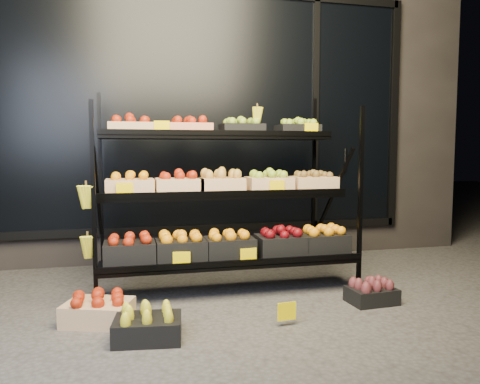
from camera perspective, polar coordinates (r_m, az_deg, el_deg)
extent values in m
plane|color=#514F4C|center=(3.51, 0.22, -14.03)|extent=(24.00, 24.00, 0.00)
cube|color=#2D2826|center=(5.91, -5.90, 10.88)|extent=(6.00, 2.00, 3.50)
cube|color=black|center=(4.88, -4.26, 9.76)|extent=(4.20, 0.04, 2.40)
cube|color=black|center=(4.91, -4.13, -4.43)|extent=(4.30, 0.06, 0.08)
cube|color=black|center=(5.63, 18.21, 8.90)|extent=(0.08, 0.06, 2.50)
cube|color=black|center=(5.19, 9.14, 9.43)|extent=(0.06, 0.06, 2.50)
cylinder|color=black|center=(5.30, 12.69, 3.87)|extent=(0.02, 0.02, 0.25)
cube|color=black|center=(3.43, -17.40, -1.83)|extent=(0.03, 0.03, 1.50)
cube|color=black|center=(3.88, 14.46, -0.99)|extent=(0.03, 0.03, 1.50)
cube|color=black|center=(4.39, -16.59, 0.69)|extent=(0.03, 0.03, 1.66)
cube|color=black|center=(4.74, 8.98, 1.15)|extent=(0.03, 0.03, 1.66)
cube|color=black|center=(3.76, -1.06, -8.51)|extent=(2.05, 0.42, 0.03)
cube|color=black|center=(3.56, -0.36, -8.70)|extent=(2.05, 0.02, 0.05)
cube|color=black|center=(3.97, -2.01, -0.48)|extent=(2.05, 0.40, 0.03)
cube|color=black|center=(3.78, -1.44, -0.22)|extent=(2.05, 0.02, 0.05)
cube|color=black|center=(4.25, -2.85, 6.63)|extent=(2.05, 0.40, 0.03)
cube|color=black|center=(4.06, -2.35, 7.20)|extent=(2.05, 0.02, 0.05)
cube|color=#DEB380|center=(4.18, -13.16, 7.49)|extent=(0.38, 0.28, 0.11)
ellipsoid|color=#AB1B0C|center=(4.18, -13.18, 8.66)|extent=(0.32, 0.24, 0.07)
cube|color=tan|center=(4.21, -6.15, 7.57)|extent=(0.38, 0.28, 0.11)
ellipsoid|color=#AB1B0C|center=(4.22, -6.16, 8.73)|extent=(0.32, 0.24, 0.07)
cube|color=black|center=(4.30, 0.23, 7.55)|extent=(0.38, 0.28, 0.11)
ellipsoid|color=#94B72D|center=(4.30, 0.23, 8.68)|extent=(0.32, 0.24, 0.07)
cube|color=black|center=(4.46, 7.01, 7.42)|extent=(0.38, 0.28, 0.11)
ellipsoid|color=#94B72D|center=(4.46, 7.02, 8.51)|extent=(0.32, 0.24, 0.07)
cube|color=#DEB380|center=(3.88, -13.26, 0.52)|extent=(0.38, 0.28, 0.14)
ellipsoid|color=orange|center=(3.88, -13.29, 2.00)|extent=(0.32, 0.24, 0.07)
cube|color=#DEB380|center=(3.90, -7.45, 0.64)|extent=(0.38, 0.28, 0.14)
ellipsoid|color=#AB1B0C|center=(3.90, -7.46, 2.11)|extent=(0.32, 0.24, 0.07)
cube|color=#DEB380|center=(3.96, -2.38, 0.74)|extent=(0.38, 0.28, 0.14)
ellipsoid|color=#BF8D36|center=(3.95, -2.38, 2.18)|extent=(0.32, 0.24, 0.07)
cube|color=#DEB380|center=(4.06, 3.56, 0.84)|extent=(0.38, 0.28, 0.14)
ellipsoid|color=#94B72D|center=(4.06, 3.56, 2.25)|extent=(0.32, 0.24, 0.07)
cube|color=#DEB380|center=(4.20, 8.89, 0.93)|extent=(0.38, 0.28, 0.14)
ellipsoid|color=brown|center=(4.19, 8.91, 2.29)|extent=(0.32, 0.24, 0.07)
cube|color=black|center=(3.65, -13.30, -7.37)|extent=(0.38, 0.28, 0.18)
ellipsoid|color=#AB1B0C|center=(3.63, -13.34, -5.52)|extent=(0.32, 0.24, 0.07)
cube|color=black|center=(3.68, -7.20, -7.20)|extent=(0.38, 0.28, 0.18)
ellipsoid|color=orange|center=(3.65, -7.22, -5.36)|extent=(0.32, 0.24, 0.07)
cube|color=black|center=(3.74, -1.27, -6.96)|extent=(0.38, 0.28, 0.18)
ellipsoid|color=orange|center=(3.71, -1.28, -5.15)|extent=(0.32, 0.24, 0.07)
cube|color=black|center=(3.85, 4.95, -6.63)|extent=(0.38, 0.28, 0.18)
ellipsoid|color=#61070C|center=(3.82, 4.96, -4.87)|extent=(0.32, 0.24, 0.07)
cube|color=black|center=(3.98, 10.14, -6.29)|extent=(0.38, 0.28, 0.18)
ellipsoid|color=orange|center=(3.96, 10.17, -4.59)|extent=(0.32, 0.24, 0.07)
ellipsoid|color=yellow|center=(3.44, -18.28, 0.90)|extent=(0.14, 0.08, 0.22)
ellipsoid|color=yellow|center=(3.48, -18.12, -4.98)|extent=(0.14, 0.08, 0.22)
ellipsoid|color=yellow|center=(4.25, 2.11, 10.41)|extent=(0.14, 0.08, 0.22)
cube|color=#EAC900|center=(3.73, -13.88, 0.18)|extent=(0.13, 0.01, 0.12)
cube|color=#EAC900|center=(3.93, 4.54, 0.55)|extent=(0.13, 0.01, 0.12)
cube|color=#EAC900|center=(4.35, 8.69, 7.53)|extent=(0.13, 0.01, 0.12)
cube|color=#EAC900|center=(4.04, -9.51, 7.72)|extent=(0.13, 0.01, 0.12)
cube|color=#EAC900|center=(3.54, -7.13, -8.19)|extent=(0.13, 0.01, 0.12)
cube|color=#EAC900|center=(3.63, 1.03, -7.81)|extent=(0.13, 0.01, 0.12)
cube|color=#EAC900|center=(3.18, 5.72, -14.95)|extent=(0.13, 0.01, 0.12)
cube|color=#DEB380|center=(3.35, -16.91, -13.87)|extent=(0.50, 0.43, 0.14)
ellipsoid|color=#AB1B0C|center=(3.32, -16.96, -12.20)|extent=(0.42, 0.36, 0.07)
cube|color=black|center=(3.01, -11.19, -16.04)|extent=(0.44, 0.34, 0.14)
ellipsoid|color=yellow|center=(2.98, -11.22, -14.26)|extent=(0.37, 0.29, 0.07)
cube|color=black|center=(3.75, 15.75, -12.03)|extent=(0.36, 0.27, 0.12)
ellipsoid|color=maroon|center=(3.72, 15.78, -10.73)|extent=(0.30, 0.23, 0.07)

